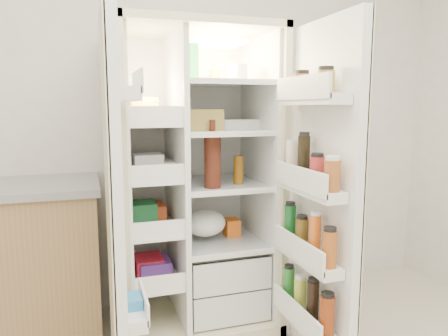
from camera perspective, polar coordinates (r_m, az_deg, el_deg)
name	(u,v)px	position (r m, az deg, el deg)	size (l,w,h in m)	color
wall_back	(173,106)	(2.90, -6.93, 8.27)	(4.00, 0.02, 2.70)	white
refrigerator	(195,205)	(2.64, -3.92, -4.93)	(0.92, 0.70, 1.80)	beige
freezer_door	(115,210)	(1.95, -14.39, -5.52)	(0.15, 0.40, 1.72)	white
fridge_door	(321,203)	(2.15, 12.86, -4.61)	(0.17, 0.58, 1.72)	white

